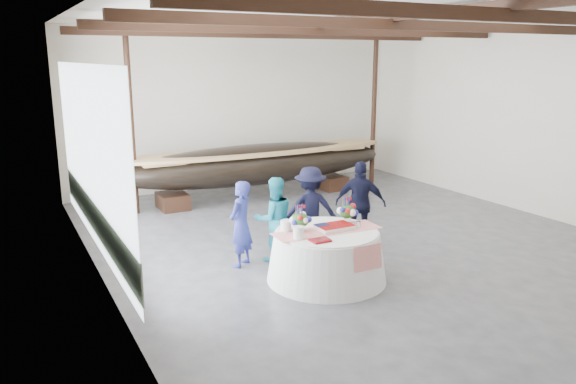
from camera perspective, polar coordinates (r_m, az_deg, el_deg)
floor at (r=11.75m, az=6.77°, el=-4.91°), size 10.00×12.00×0.01m
wall_back at (r=16.50m, az=-5.00°, el=8.45°), size 10.00×0.02×4.50m
wall_left at (r=9.36m, az=-19.02°, el=3.90°), size 0.02×12.00×4.50m
wall_right at (r=14.67m, az=23.46°, el=6.77°), size 0.02×12.00×4.50m
ceiling at (r=11.18m, az=7.43°, el=17.55°), size 10.00×12.00×0.01m
pavilion_structure at (r=11.77m, az=5.21°, el=14.97°), size 9.80×11.76×4.50m
open_bay at (r=10.41m, az=-19.45°, el=2.41°), size 0.03×7.00×3.20m
longboat_display at (r=14.96m, az=-3.17°, el=2.85°), size 7.77×1.55×1.46m
banquet_table at (r=9.57m, az=3.94°, el=-6.43°), size 2.03×2.03×0.87m
tabletop_items at (r=9.50m, az=3.56°, el=-2.89°), size 1.90×0.95×0.40m
guest_woman_blue at (r=10.10m, az=-4.82°, el=-3.25°), size 0.68×0.65×1.57m
guest_woman_teal at (r=10.36m, az=-1.40°, el=-2.76°), size 0.85×0.71×1.58m
guest_man_left at (r=10.86m, az=2.27°, el=-1.76°), size 1.22×0.93×1.67m
guest_man_right at (r=11.29m, az=7.38°, el=-1.16°), size 1.04×0.96×1.71m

